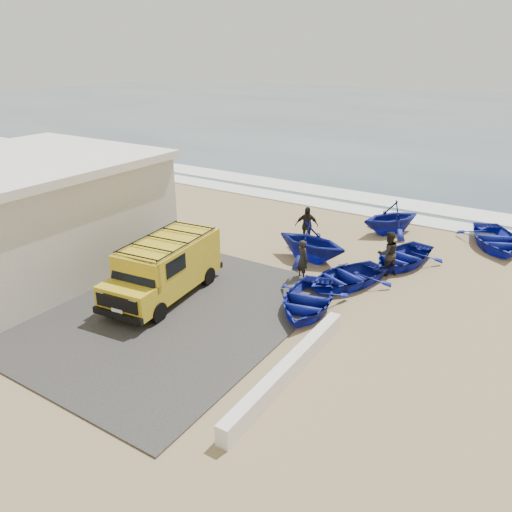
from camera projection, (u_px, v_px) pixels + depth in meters
The scene contains 17 objects.
ground at pixel (208, 290), 18.06m from camera, with size 160.00×160.00×0.00m, color #957D57.
slab at pixel (128, 297), 17.49m from camera, with size 12.00×10.00×0.05m, color #393735.
ocean at pixel (485, 119), 61.64m from camera, with size 180.00×88.00×0.01m, color #385166.
surf_line at pixel (341, 207), 27.39m from camera, with size 180.00×1.60×0.06m, color white.
surf_wash at pixel (358, 197), 29.34m from camera, with size 180.00×2.20×0.04m, color white.
building at pixel (21, 213), 19.39m from camera, with size 8.40×9.40×4.30m.
parapet at pixel (288, 369), 13.15m from camera, with size 0.35×6.00×0.55m, color silver.
van at pixel (165, 266), 17.27m from camera, with size 2.39×4.99×2.07m.
boat_near_left at pixel (307, 300), 16.60m from camera, with size 2.47×3.46×0.72m, color #121E93.
boat_near_right at pixel (346, 277), 18.30m from camera, with size 2.42×3.39×0.70m, color #121E93.
boat_mid_left at pixel (311, 241), 20.32m from camera, with size 2.69×3.12×1.64m, color #121E93.
boat_mid_right at pixel (402, 257), 20.04m from camera, with size 2.46×3.44×0.71m, color #121E93.
boat_far_left at pixel (391, 217), 23.32m from camera, with size 2.59×3.00×1.58m, color #121E93.
boat_far_right at pixel (495, 239), 21.79m from camera, with size 2.74×3.84×0.79m, color #121E93.
fisherman_front at pixel (303, 259), 18.72m from camera, with size 0.56×0.37×1.54m, color black.
fisherman_middle at pixel (388, 253), 18.99m from camera, with size 0.85×0.67×1.76m, color black.
fisherman_back at pixel (307, 226), 21.97m from camera, with size 1.02×0.42×1.74m, color black.
Camera 1 is at (10.18, -12.71, 8.11)m, focal length 35.00 mm.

